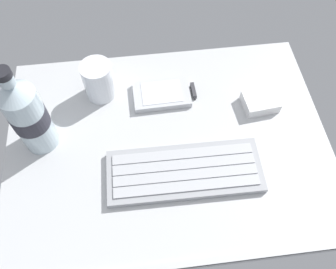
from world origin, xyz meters
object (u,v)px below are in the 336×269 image
juice_cup (99,81)px  charger_block (260,102)px  keyboard (185,171)px  water_bottle (28,115)px  handheld_device (165,94)px

juice_cup → charger_block: bearing=-12.4°
juice_cup → charger_block: 34.03cm
keyboard → water_bottle: bearing=158.8°
handheld_device → water_bottle: 27.95cm
handheld_device → juice_cup: bearing=169.8°
juice_cup → water_bottle: 16.72cm
keyboard → charger_block: bearing=37.4°
juice_cup → charger_block: size_ratio=1.21×
keyboard → water_bottle: size_ratio=1.40×
handheld_device → charger_block: charger_block is taller
handheld_device → keyboard: bearing=-85.0°
keyboard → juice_cup: size_ratio=3.43×
keyboard → juice_cup: 26.08cm
keyboard → handheld_device: keyboard is taller
juice_cup → water_bottle: water_bottle is taller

